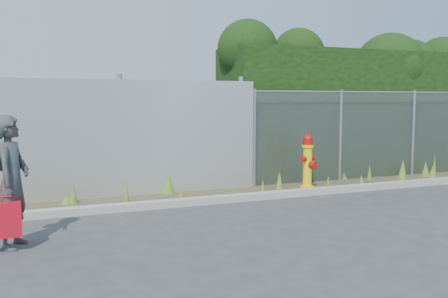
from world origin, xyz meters
TOP-DOWN VIEW (x-y plane):
  - ground at (0.00, 0.00)m, footprint 80.00×80.00m
  - curb at (0.00, 1.80)m, footprint 16.00×0.22m
  - weed_strip at (0.58, 2.39)m, footprint 16.00×1.31m
  - corrugated_fence at (-3.25, 3.01)m, footprint 8.50×0.21m
  - chainlink_fence at (4.25, 3.00)m, footprint 6.50×0.07m
  - hedge at (4.55, 4.05)m, footprint 7.52×1.98m
  - fire_hydrant at (1.98, 2.41)m, footprint 0.38×0.34m
  - woman at (-3.58, 0.31)m, footprint 0.58×0.70m
  - red_tote_bag at (-3.68, 0.07)m, footprint 0.38×0.14m
  - black_shoulder_bag at (-3.60, 0.44)m, footprint 0.24×0.10m

SIDE VIEW (x-z plane):
  - ground at x=0.00m, z-range 0.00..0.00m
  - curb at x=0.00m, z-range 0.00..0.12m
  - weed_strip at x=0.58m, z-range -0.15..0.37m
  - red_tote_bag at x=-3.68m, z-range 0.15..0.65m
  - fire_hydrant at x=1.98m, z-range -0.02..1.13m
  - woman at x=-3.58m, z-range 0.00..1.64m
  - chainlink_fence at x=4.25m, z-range 0.01..2.06m
  - black_shoulder_bag at x=-3.60m, z-range 0.95..1.12m
  - corrugated_fence at x=-3.25m, z-range -0.05..2.25m
  - hedge at x=4.55m, z-range 0.16..3.79m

